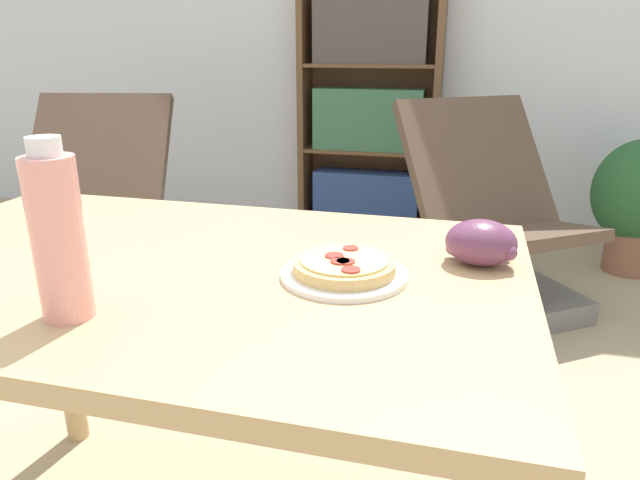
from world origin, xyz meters
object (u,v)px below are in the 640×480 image
Objects in this scene: lounge_chair_far at (492,244)px; bookshelf at (369,116)px; potted_plant_floor at (639,200)px; drink_bottle at (58,236)px; pizza_on_plate at (344,270)px; lounge_chair_near at (91,230)px; salt_shaker at (72,214)px; grape_bunch at (481,243)px.

bookshelf reaches higher than lounge_chair_far.
lounge_chair_far is 0.93m from potted_plant_floor.
bookshelf reaches higher than drink_bottle.
drink_bottle is at bearing -145.41° from lounge_chair_far.
potted_plant_floor is at bearing 60.03° from drink_bottle.
pizza_on_plate is 0.14× the size of bookshelf.
lounge_chair_near is 0.89× the size of lounge_chair_far.
bookshelf is 1.49m from potted_plant_floor.
salt_shaker is 0.04× the size of bookshelf.
lounge_chair_far is (0.10, 1.44, -0.48)m from grape_bunch.
salt_shaker is (-0.63, 0.13, 0.01)m from pizza_on_plate.
drink_bottle is at bearing -66.36° from lounge_chair_near.
grape_bunch is at bearing -0.65° from salt_shaker.
salt_shaker is at bearing -95.90° from bookshelf.
grape_bunch is 1.52m from lounge_chair_far.
grape_bunch is 2.43m from bookshelf.
drink_bottle is at bearing -147.88° from grape_bunch.
potted_plant_floor is at bearing 50.79° from salt_shaker.
bookshelf is 2.21× the size of potted_plant_floor.
potted_plant_floor is at bearing 5.57° from lounge_chair_far.
lounge_chair_far is at bearing 69.39° from drink_bottle.
salt_shaker is at bearing -158.39° from lounge_chair_far.
potted_plant_floor is at bearing 64.52° from pizza_on_plate.
drink_bottle is at bearing -146.13° from pizza_on_plate.
bookshelf is at bearing 84.10° from salt_shaker.
lounge_chair_far is 1.23m from bookshelf.
lounge_chair_near is (-1.47, 1.30, -0.46)m from pizza_on_plate.
pizza_on_plate is at bearing -136.48° from lounge_chair_far.
lounge_chair_far is 0.66× the size of bookshelf.
pizza_on_plate is 0.83× the size of drink_bottle.
potted_plant_floor is (0.81, 2.04, -0.39)m from grape_bunch.
grape_bunch is at bearing -128.84° from lounge_chair_far.
pizza_on_plate is 0.24× the size of lounge_chair_near.
salt_shaker is 0.06× the size of lounge_chair_far.
lounge_chair_far reaches higher than salt_shaker.
salt_shaker is 2.36m from bookshelf.
drink_bottle is 0.17× the size of bookshelf.
lounge_chair_far is at bearing -52.45° from bookshelf.
salt_shaker is 0.08× the size of potted_plant_floor.
bookshelf is at bearing 90.62° from drink_bottle.
salt_shaker is at bearing -66.44° from lounge_chair_near.
drink_bottle is 2.72m from bookshelf.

